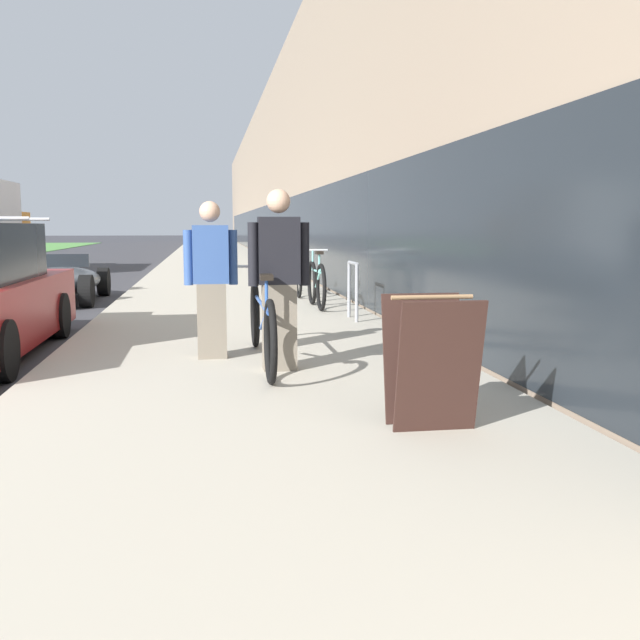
{
  "coord_description": "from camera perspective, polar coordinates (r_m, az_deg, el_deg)",
  "views": [
    {
      "loc": [
        5.12,
        -4.94,
        1.48
      ],
      "look_at": [
        7.96,
        12.84,
        -0.9
      ],
      "focal_mm": 40.0,
      "sensor_mm": 36.0,
      "label": 1
    }
  ],
  "objects": [
    {
      "name": "sidewalk_slab",
      "position": [
        25.98,
        -8.11,
        4.34
      ],
      "size": [
        4.19,
        70.0,
        0.13
      ],
      "color": "#B2AA99",
      "rests_on": "ground"
    },
    {
      "name": "storefront_facade",
      "position": [
        34.84,
        3.57,
        11.03
      ],
      "size": [
        10.01,
        70.0,
        7.23
      ],
      "color": "gray",
      "rests_on": "ground"
    },
    {
      "name": "tandem_bicycle",
      "position": [
        7.04,
        -4.69,
        -0.3
      ],
      "size": [
        0.52,
        2.67,
        0.93
      ],
      "color": "black",
      "rests_on": "sidewalk_slab"
    },
    {
      "name": "person_rider",
      "position": [
        6.67,
        -3.3,
        3.2
      ],
      "size": [
        0.57,
        0.22,
        1.69
      ],
      "color": "#756B5B",
      "rests_on": "sidewalk_slab"
    },
    {
      "name": "person_bystander",
      "position": [
        7.36,
        -8.71,
        3.18
      ],
      "size": [
        0.54,
        0.21,
        1.6
      ],
      "color": "#756B5B",
      "rests_on": "sidewalk_slab"
    },
    {
      "name": "bike_rack_hoop",
      "position": [
        10.31,
        2.64,
        2.87
      ],
      "size": [
        0.05,
        0.6,
        0.84
      ],
      "color": "gray",
      "rests_on": "sidewalk_slab"
    },
    {
      "name": "cruiser_bike_nearest",
      "position": [
        11.83,
        -0.29,
        2.92
      ],
      "size": [
        0.52,
        1.73,
        0.96
      ],
      "color": "black",
      "rests_on": "sidewalk_slab"
    },
    {
      "name": "cruiser_bike_middle",
      "position": [
        13.94,
        -1.98,
        3.44
      ],
      "size": [
        0.52,
        1.71,
        0.83
      ],
      "color": "black",
      "rests_on": "sidewalk_slab"
    },
    {
      "name": "sandwich_board_sign",
      "position": [
        4.84,
        8.86,
        -3.27
      ],
      "size": [
        0.56,
        0.56,
        0.9
      ],
      "color": "#331E19",
      "rests_on": "sidewalk_slab"
    },
    {
      "name": "vintage_roadster_curbside",
      "position": [
        14.85,
        -20.32,
        2.88
      ],
      "size": [
        1.69,
        3.87,
        0.92
      ],
      "color": "#4C5156",
      "rests_on": "ground"
    }
  ]
}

